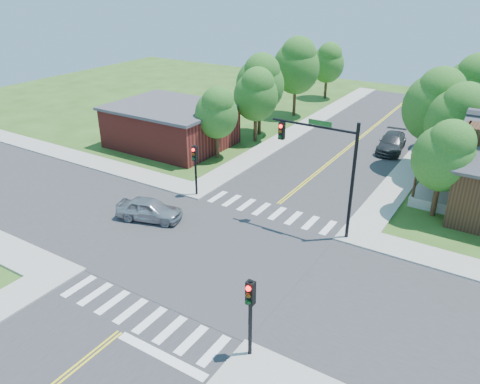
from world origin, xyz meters
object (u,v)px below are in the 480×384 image
Objects in this scene: signal_pole_se at (250,305)px; signal_mast_ne at (326,158)px; signal_pole_nw at (195,161)px; car_silver at (149,210)px; car_dgrey at (392,143)px.

signal_mast_ne is at bearing 98.56° from signal_pole_se.
car_silver is (-0.39, -4.46, -1.94)m from signal_pole_nw.
signal_mast_ne is 1.58× the size of car_silver.
car_silver is (-9.90, -4.47, -4.13)m from signal_mast_ne.
signal_pole_nw reaches higher than car_dgrey.
signal_pole_se reaches higher than car_dgrey.
signal_pole_nw is (-9.51, -0.01, -2.19)m from signal_mast_ne.
car_dgrey is at bearing 61.49° from signal_pole_nw.
car_silver is at bearing -120.80° from car_dgrey.
signal_mast_ne reaches higher than car_silver.
signal_mast_ne is at bearing -95.29° from car_dgrey.
signal_mast_ne reaches higher than signal_pole_se.
signal_pole_nw is at bearing -179.93° from signal_mast_ne.
signal_pole_nw is at bearing 135.00° from signal_pole_se.
car_silver is at bearing -155.70° from signal_mast_ne.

